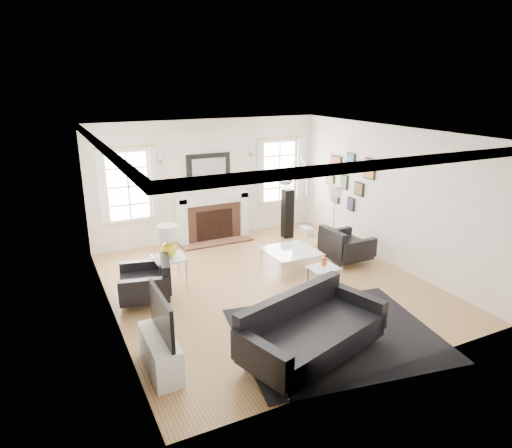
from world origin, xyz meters
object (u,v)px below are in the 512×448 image
armchair_right (344,247)px  coffee_table (291,252)px  armchair_left (148,283)px  arc_floor_lamp (297,197)px  sofa (309,331)px  gourd_lamp (168,239)px  fireplace (213,218)px

armchair_right → coffee_table: size_ratio=0.98×
armchair_left → coffee_table: armchair_left is taller
armchair_right → arc_floor_lamp: 1.61m
sofa → gourd_lamp: bearing=111.0°
fireplace → armchair_right: 3.18m
fireplace → arc_floor_lamp: bearing=-36.0°
armchair_left → armchair_right: size_ratio=1.15×
sofa → gourd_lamp: (-1.11, 2.89, 0.58)m
armchair_left → sofa: bearing=-58.1°
sofa → coffee_table: bearing=64.4°
armchair_right → gourd_lamp: gourd_lamp is taller
fireplace → arc_floor_lamp: arc_floor_lamp is taller
armchair_left → arc_floor_lamp: arc_floor_lamp is taller
gourd_lamp → armchair_right: bearing=-5.9°
armchair_right → coffee_table: bearing=174.5°
sofa → gourd_lamp: size_ratio=3.89×
gourd_lamp → fireplace: bearing=52.6°
armchair_right → gourd_lamp: size_ratio=1.59×
armchair_right → sofa: bearing=-134.2°
armchair_right → arc_floor_lamp: size_ratio=0.45×
fireplace → armchair_left: bearing=-130.5°
armchair_left → coffee_table: size_ratio=1.12×
armchair_left → armchair_right: (4.05, -0.03, -0.00)m
sofa → arc_floor_lamp: size_ratio=1.10×
coffee_table → sofa: bearing=-115.6°
armchair_right → coffee_table: (-1.19, 0.12, 0.05)m
fireplace → sofa: bearing=-96.1°
fireplace → armchair_right: bearing=-52.8°
coffee_table → arc_floor_lamp: size_ratio=0.46×
fireplace → armchair_right: fireplace is taller
fireplace → armchair_left: fireplace is taller
arc_floor_lamp → gourd_lamp: bearing=-162.9°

